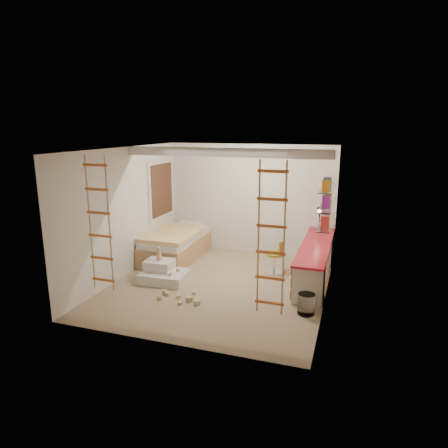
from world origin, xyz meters
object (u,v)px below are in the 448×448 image
(swivel_chair, at_px, (275,261))
(play_platform, at_px, (163,273))
(desk, at_px, (315,261))
(bed, at_px, (176,245))

(swivel_chair, height_order, play_platform, swivel_chair)
(desk, bearing_deg, play_platform, -160.84)
(swivel_chair, relative_size, play_platform, 0.78)
(desk, distance_m, swivel_chair, 0.84)
(desk, bearing_deg, bed, 173.51)
(bed, xyz_separation_m, swivel_chair, (2.37, -0.24, -0.07))
(desk, distance_m, bed, 3.22)
(bed, distance_m, play_platform, 1.41)
(desk, xyz_separation_m, play_platform, (-2.85, -0.99, -0.25))
(swivel_chair, bearing_deg, bed, 174.27)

